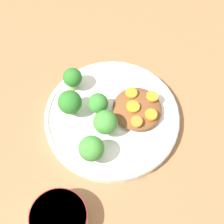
# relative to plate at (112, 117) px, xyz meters

# --- Properties ---
(ground_plane) EXTENTS (4.00, 4.00, 0.00)m
(ground_plane) POSITION_rel_plate_xyz_m (0.00, 0.00, -0.01)
(ground_plane) COLOR #8C603D
(plate) EXTENTS (0.27, 0.27, 0.02)m
(plate) POSITION_rel_plate_xyz_m (0.00, 0.00, 0.00)
(plate) COLOR silver
(plate) RESTS_ON ground_plane
(dip_bowl) EXTENTS (0.10, 0.10, 0.04)m
(dip_bowl) POSITION_rel_plate_xyz_m (-0.16, 0.16, 0.01)
(dip_bowl) COLOR white
(dip_bowl) RESTS_ON ground_plane
(stew_mound) EXTENTS (0.10, 0.10, 0.02)m
(stew_mound) POSITION_rel_plate_xyz_m (-0.01, -0.05, 0.02)
(stew_mound) COLOR brown
(stew_mound) RESTS_ON plate
(broccoli_floret_0) EXTENTS (0.04, 0.04, 0.05)m
(broccoli_floret_0) POSITION_rel_plate_xyz_m (0.02, 0.02, 0.04)
(broccoli_floret_0) COLOR #7FA85B
(broccoli_floret_0) RESTS_ON plate
(broccoli_floret_1) EXTENTS (0.05, 0.05, 0.06)m
(broccoli_floret_1) POSITION_rel_plate_xyz_m (0.04, 0.07, 0.04)
(broccoli_floret_1) COLOR #7FA85B
(broccoli_floret_1) RESTS_ON plate
(broccoli_floret_2) EXTENTS (0.05, 0.05, 0.06)m
(broccoli_floret_2) POSITION_rel_plate_xyz_m (-0.07, 0.07, 0.04)
(broccoli_floret_2) COLOR #7FA85B
(broccoli_floret_2) RESTS_ON plate
(broccoli_floret_3) EXTENTS (0.05, 0.05, 0.06)m
(broccoli_floret_3) POSITION_rel_plate_xyz_m (-0.03, 0.02, 0.04)
(broccoli_floret_3) COLOR #759E51
(broccoli_floret_3) RESTS_ON plate
(broccoli_floret_4) EXTENTS (0.04, 0.04, 0.05)m
(broccoli_floret_4) POSITION_rel_plate_xyz_m (0.09, 0.05, 0.04)
(broccoli_floret_4) COLOR #759E51
(broccoli_floret_4) RESTS_ON plate
(carrot_slice_0) EXTENTS (0.03, 0.03, 0.01)m
(carrot_slice_0) POSITION_rel_plate_xyz_m (-0.01, -0.04, 0.03)
(carrot_slice_0) COLOR orange
(carrot_slice_0) RESTS_ON stew_mound
(carrot_slice_1) EXTENTS (0.02, 0.02, 0.01)m
(carrot_slice_1) POSITION_rel_plate_xyz_m (-0.04, -0.03, 0.03)
(carrot_slice_1) COLOR orange
(carrot_slice_1) RESTS_ON stew_mound
(carrot_slice_2) EXTENTS (0.02, 0.02, 0.01)m
(carrot_slice_2) POSITION_rel_plate_xyz_m (-0.04, -0.07, 0.03)
(carrot_slice_2) COLOR orange
(carrot_slice_2) RESTS_ON stew_mound
(carrot_slice_3) EXTENTS (0.02, 0.02, 0.00)m
(carrot_slice_3) POSITION_rel_plate_xyz_m (0.00, -0.09, 0.03)
(carrot_slice_3) COLOR orange
(carrot_slice_3) RESTS_ON stew_mound
(carrot_slice_4) EXTENTS (0.02, 0.02, 0.00)m
(carrot_slice_4) POSITION_rel_plate_xyz_m (0.02, -0.05, 0.03)
(carrot_slice_4) COLOR orange
(carrot_slice_4) RESTS_ON stew_mound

